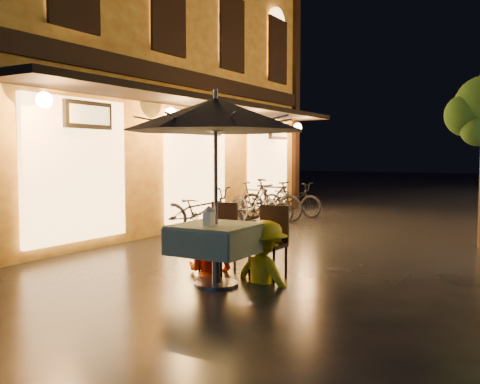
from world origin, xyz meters
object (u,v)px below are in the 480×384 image
Objects in this scene: person_orange at (210,222)px; person_yellow at (265,222)px; patio_umbrella at (216,115)px; table_lantern at (209,215)px; bicycle_0 at (200,211)px; cafe_table at (216,239)px.

person_orange is 0.92× the size of person_yellow.
patio_umbrella is 9.84× the size of table_lantern.
person_orange is at bearing 11.00° from person_yellow.
patio_umbrella is 1.60m from person_orange.
bicycle_0 is at bearing 125.87° from table_lantern.
person_orange reaches higher than bicycle_0.
patio_umbrella reaches higher than bicycle_0.
bicycle_0 is at bearing 127.16° from patio_umbrella.
patio_umbrella reaches higher than person_orange.
table_lantern is 0.88m from person_orange.
cafe_table is at bearing -151.60° from bicycle_0.
table_lantern is 0.80m from person_yellow.
cafe_table is 4.21m from bicycle_0.
person_yellow reaches higher than bicycle_0.
cafe_table is 0.40× the size of patio_umbrella.
table_lantern is at bearing -90.00° from patio_umbrella.
bicycle_0 reaches higher than cafe_table.
patio_umbrella is at bearing 122.76° from person_orange.
patio_umbrella is at bearing 63.43° from cafe_table.
bicycle_0 is (-2.08, 2.78, -0.22)m from person_orange.
person_orange is 0.75× the size of bicycle_0.
patio_umbrella reaches higher than cafe_table.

